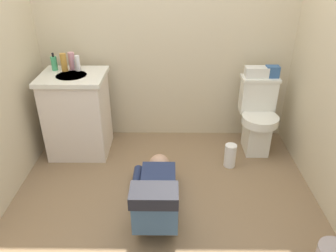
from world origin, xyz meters
TOP-DOWN VIEW (x-y plane):
  - ground_plane at (0.00, 0.00)m, footprint 3.04×3.16m
  - wall_back at (0.00, 1.12)m, footprint 2.70×0.08m
  - toilet at (0.92, 0.77)m, footprint 0.36×0.46m
  - vanity_cabinet at (-0.86, 0.72)m, footprint 0.60×0.52m
  - faucet at (-0.86, 0.86)m, footprint 0.02×0.02m
  - person_plumber at (-0.06, -0.19)m, footprint 0.39×1.06m
  - tissue_box at (0.87, 0.86)m, footprint 0.22×0.11m
  - toiletry_bag at (1.02, 0.86)m, footprint 0.12×0.09m
  - soap_dispenser at (-1.05, 0.84)m, footprint 0.06×0.06m
  - bottle_amber at (-0.95, 0.81)m, footprint 0.06×0.06m
  - bottle_pink at (-0.89, 0.87)m, footprint 0.06×0.06m
  - bottle_white at (-0.83, 0.82)m, footprint 0.05×0.05m
  - paper_towel_roll at (0.62, 0.45)m, footprint 0.11×0.11m

SIDE VIEW (x-z plane):
  - ground_plane at x=0.00m, z-range -0.04..0.00m
  - paper_towel_roll at x=0.62m, z-range 0.00..0.23m
  - person_plumber at x=-0.06m, z-range -0.08..0.44m
  - toilet at x=0.92m, z-range -0.01..0.74m
  - vanity_cabinet at x=-0.86m, z-range 0.01..0.83m
  - tissue_box at x=0.87m, z-range 0.75..0.85m
  - toiletry_bag at x=1.02m, z-range 0.75..0.86m
  - faucet at x=-0.86m, z-range 0.82..0.92m
  - soap_dispenser at x=-1.05m, z-range 0.80..0.97m
  - bottle_white at x=-0.83m, z-range 0.82..0.97m
  - bottle_pink at x=-0.89m, z-range 0.82..0.98m
  - bottle_amber at x=-0.95m, z-range 0.82..0.99m
  - wall_back at x=0.00m, z-range 0.00..2.40m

